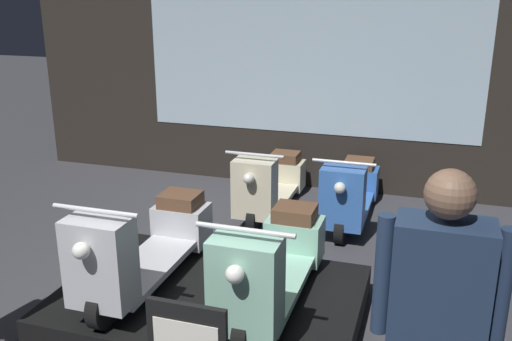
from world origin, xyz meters
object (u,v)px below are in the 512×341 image
at_px(scooter_display_right, 272,265).
at_px(scooter_backrow_0, 270,184).
at_px(person_right_browsing, 437,314).
at_px(scooter_display_left, 144,246).
at_px(scooter_backrow_1, 350,193).

height_order(scooter_display_right, scooter_backrow_0, scooter_display_right).
relative_size(scooter_backrow_0, person_right_browsing, 0.98).
distance_m(scooter_display_left, scooter_display_right, 1.00).
height_order(scooter_display_left, scooter_backrow_1, scooter_display_left).
bearing_deg(person_right_browsing, scooter_backrow_1, 104.47).
bearing_deg(person_right_browsing, scooter_backrow_0, 117.69).
height_order(scooter_display_right, person_right_browsing, person_right_browsing).
bearing_deg(scooter_display_right, person_right_browsing, -44.02).
bearing_deg(person_right_browsing, scooter_display_left, 153.35).
distance_m(scooter_backrow_0, person_right_browsing, 3.84).
bearing_deg(scooter_display_left, scooter_display_right, 0.00).
height_order(scooter_display_left, scooter_backrow_0, scooter_display_left).
relative_size(scooter_display_left, scooter_backrow_0, 1.00).
bearing_deg(scooter_display_right, scooter_backrow_0, 106.42).
bearing_deg(scooter_backrow_1, scooter_display_right, -95.29).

